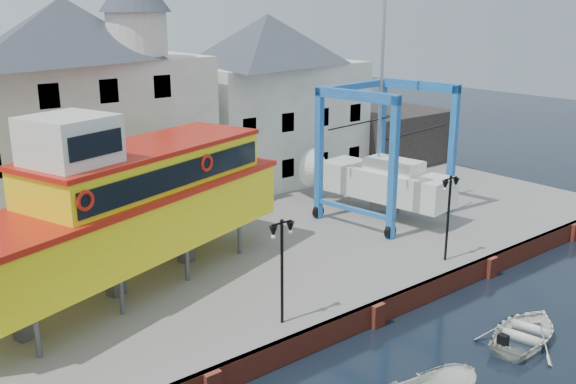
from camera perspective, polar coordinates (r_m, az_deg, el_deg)
ground at (r=27.31m, az=7.81°, el=-11.70°), size 140.00×140.00×0.00m
hardstanding at (r=34.81m, az=-5.45°, el=-4.39°), size 44.00×22.00×1.00m
quay_wall at (r=27.14m, az=7.69°, el=-10.69°), size 44.00×0.47×1.00m
building_white_main at (r=37.40m, az=-18.44°, el=7.14°), size 14.00×8.30×14.00m
building_white_right at (r=44.75m, az=-1.75°, el=8.37°), size 12.00×8.00×11.20m
shed_dark at (r=50.60m, az=8.76°, el=4.97°), size 8.00×7.00×4.00m
lamp_post_left at (r=23.88m, az=-0.55°, el=-4.75°), size 1.12×0.32×4.20m
lamp_post_right at (r=30.79m, az=14.17°, el=-0.39°), size 1.12×0.32×4.20m
tour_boat at (r=27.05m, az=-15.49°, el=-1.64°), size 18.44×9.71×7.84m
travel_lift at (r=37.55m, az=7.57°, el=1.73°), size 7.40×9.81×14.45m
motorboat_b at (r=27.72m, az=20.30°, el=-12.19°), size 4.84×3.87×0.90m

